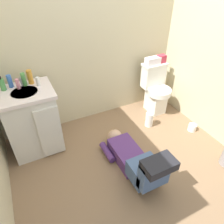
{
  "coord_description": "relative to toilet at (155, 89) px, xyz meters",
  "views": [
    {
      "loc": [
        -0.9,
        -1.53,
        1.95
      ],
      "look_at": [
        0.02,
        0.33,
        0.45
      ],
      "focal_mm": 33.39,
      "sensor_mm": 36.0,
      "label": 1
    }
  ],
  "objects": [
    {
      "name": "wall_back",
      "position": [
        -0.93,
        0.33,
        0.83
      ],
      "size": [
        2.72,
        0.08,
        2.4
      ],
      "primitive_type": "cube",
      "color": "beige",
      "rests_on": "ground_plane"
    },
    {
      "name": "vanity_cabinet",
      "position": [
        -1.81,
        -0.04,
        0.05
      ],
      "size": [
        0.6,
        0.53,
        0.82
      ],
      "color": "silver",
      "rests_on": "ground_plane"
    },
    {
      "name": "tissue_box",
      "position": [
        -0.04,
        0.09,
        0.43
      ],
      "size": [
        0.22,
        0.11,
        0.1
      ],
      "primitive_type": "cube",
      "color": "silver",
      "rests_on": "toilet"
    },
    {
      "name": "bottle_amber",
      "position": [
        -1.72,
        0.11,
        0.53
      ],
      "size": [
        0.06,
        0.06,
        0.16
      ],
      "primitive_type": "cylinder",
      "color": "#C8872C",
      "rests_on": "vanity_cabinet"
    },
    {
      "name": "toilet_paper_roll",
      "position": [
        0.19,
        -0.68,
        -0.32
      ],
      "size": [
        0.11,
        0.11,
        0.1
      ],
      "primitive_type": "cylinder",
      "color": "white",
      "rests_on": "ground_plane"
    },
    {
      "name": "bottle_white",
      "position": [
        -1.65,
        0.02,
        0.5
      ],
      "size": [
        0.04,
        0.04,
        0.1
      ],
      "primitive_type": "cylinder",
      "color": "silver",
      "rests_on": "vanity_cabinet"
    },
    {
      "name": "soap_dispenser",
      "position": [
        -2.01,
        0.09,
        0.52
      ],
      "size": [
        0.06,
        0.06,
        0.17
      ],
      "color": "#4A964D",
      "rests_on": "vanity_cabinet"
    },
    {
      "name": "toiletry_bag",
      "position": [
        0.11,
        0.09,
        0.44
      ],
      "size": [
        0.12,
        0.09,
        0.11
      ],
      "primitive_type": "cube",
      "color": "#B22D3F",
      "rests_on": "toilet"
    },
    {
      "name": "bottle_blue",
      "position": [
        -1.93,
        0.12,
        0.52
      ],
      "size": [
        0.05,
        0.05,
        0.14
      ],
      "primitive_type": "cylinder",
      "color": "#3867BE",
      "rests_on": "vanity_cabinet"
    },
    {
      "name": "bottle_green",
      "position": [
        -1.79,
        0.1,
        0.53
      ],
      "size": [
        0.05,
        0.05,
        0.15
      ],
      "primitive_type": "cylinder",
      "color": "#4F974A",
      "rests_on": "vanity_cabinet"
    },
    {
      "name": "bottle_pink",
      "position": [
        -1.86,
        0.05,
        0.51
      ],
      "size": [
        0.04,
        0.04,
        0.12
      ],
      "primitive_type": "cylinder",
      "color": "pink",
      "rests_on": "vanity_cabinet"
    },
    {
      "name": "toilet",
      "position": [
        0.0,
        0.0,
        0.0
      ],
      "size": [
        0.36,
        0.46,
        0.75
      ],
      "color": "silver",
      "rests_on": "ground_plane"
    },
    {
      "name": "paper_towel_roll",
      "position": [
        -0.3,
        -0.32,
        -0.26
      ],
      "size": [
        0.11,
        0.11,
        0.22
      ],
      "primitive_type": "cylinder",
      "color": "white",
      "rests_on": "ground_plane"
    },
    {
      "name": "person_plumber",
      "position": [
        -0.91,
        -0.92,
        -0.19
      ],
      "size": [
        0.39,
        1.06,
        0.52
      ],
      "color": "#512D6B",
      "rests_on": "ground_plane"
    },
    {
      "name": "faucet",
      "position": [
        -1.82,
        0.11,
        0.5
      ],
      "size": [
        0.02,
        0.02,
        0.1
      ],
      "primitive_type": "cylinder",
      "color": "silver",
      "rests_on": "vanity_cabinet"
    },
    {
      "name": "ground_plane",
      "position": [
        -0.93,
        -0.67,
        -0.39
      ],
      "size": [
        3.06,
        2.91,
        0.04
      ],
      "primitive_type": "cube",
      "color": "#806246"
    }
  ]
}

